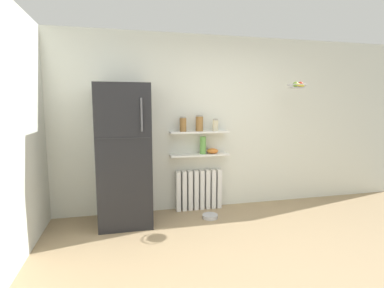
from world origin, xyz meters
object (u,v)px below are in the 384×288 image
object	(u,v)px
storage_jar_1	(199,123)
pet_food_bowl	(210,216)
radiator	(199,190)
storage_jar_2	(215,125)
vase	(203,145)
storage_jar_0	(183,124)
refrigerator	(124,155)
hanging_fruit_basket	(298,85)
shelf_bowl	(212,151)

from	to	relation	value
storage_jar_1	pet_food_bowl	xyz separation A→B (m)	(0.06, -0.36, -1.29)
radiator	storage_jar_2	bearing A→B (deg)	-6.96
radiator	vase	xyz separation A→B (m)	(0.05, -0.03, 0.69)
storage_jar_0	storage_jar_2	bearing A→B (deg)	0.00
radiator	vase	distance (m)	0.69
refrigerator	pet_food_bowl	world-z (taller)	refrigerator
vase	hanging_fruit_basket	world-z (taller)	hanging_fruit_basket
storage_jar_0	shelf_bowl	xyz separation A→B (m)	(0.45, 0.00, -0.41)
storage_jar_0	shelf_bowl	world-z (taller)	storage_jar_0
radiator	shelf_bowl	distance (m)	0.63
vase	storage_jar_2	bearing A→B (deg)	0.00
refrigerator	hanging_fruit_basket	size ratio (longest dim) A/B	6.56
refrigerator	vase	size ratio (longest dim) A/B	7.17
refrigerator	hanging_fruit_basket	xyz separation A→B (m)	(2.47, -0.09, 0.94)
hanging_fruit_basket	shelf_bowl	bearing A→B (deg)	164.67
vase	pet_food_bowl	size ratio (longest dim) A/B	1.19
hanging_fruit_basket	radiator	bearing A→B (deg)	165.68
storage_jar_0	vase	xyz separation A→B (m)	(0.30, 0.00, -0.32)
storage_jar_1	vase	distance (m)	0.33
refrigerator	shelf_bowl	distance (m)	1.32
refrigerator	storage_jar_1	xyz separation A→B (m)	(1.09, 0.23, 0.39)
storage_jar_1	vase	size ratio (longest dim) A/B	0.91
refrigerator	storage_jar_1	bearing A→B (deg)	12.04
refrigerator	storage_jar_0	xyz separation A→B (m)	(0.84, 0.23, 0.38)
storage_jar_0	shelf_bowl	size ratio (longest dim) A/B	1.25
pet_food_bowl	storage_jar_0	bearing A→B (deg)	130.15
refrigerator	shelf_bowl	xyz separation A→B (m)	(1.30, 0.23, -0.03)
storage_jar_2	pet_food_bowl	bearing A→B (deg)	-116.74
vase	shelf_bowl	bearing A→B (deg)	0.00
refrigerator	storage_jar_0	distance (m)	0.96
radiator	shelf_bowl	bearing A→B (deg)	-8.35
vase	hanging_fruit_basket	distance (m)	1.62
storage_jar_1	shelf_bowl	xyz separation A→B (m)	(0.20, 0.00, -0.42)
radiator	hanging_fruit_basket	xyz separation A→B (m)	(1.38, -0.35, 1.56)
storage_jar_0	hanging_fruit_basket	distance (m)	1.75
storage_jar_1	storage_jar_2	world-z (taller)	storage_jar_1
vase	shelf_bowl	size ratio (longest dim) A/B	1.49
pet_food_bowl	hanging_fruit_basket	bearing A→B (deg)	1.84
shelf_bowl	vase	bearing A→B (deg)	180.00
refrigerator	storage_jar_2	world-z (taller)	refrigerator
storage_jar_2	pet_food_bowl	distance (m)	1.32
refrigerator	hanging_fruit_basket	distance (m)	2.64
storage_jar_0	refrigerator	bearing A→B (deg)	-164.60
shelf_bowl	pet_food_bowl	xyz separation A→B (m)	(-0.14, -0.36, -0.87)
storage_jar_2	pet_food_bowl	xyz separation A→B (m)	(-0.18, -0.36, -1.26)
vase	pet_food_bowl	xyz separation A→B (m)	(0.01, -0.36, -0.96)
storage_jar_0	vase	distance (m)	0.44
storage_jar_1	storage_jar_2	distance (m)	0.25
storage_jar_2	vase	world-z (taller)	storage_jar_2
radiator	storage_jar_0	world-z (taller)	storage_jar_0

